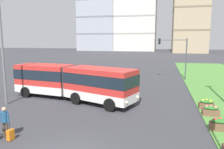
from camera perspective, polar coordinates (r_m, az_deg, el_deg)
articulated_bus at (r=19.70m, az=-10.22°, el=-1.80°), size 11.93×5.28×3.00m
car_silver_hatch at (r=28.68m, az=-7.68°, el=-0.23°), size 4.47×2.16×1.58m
pedestrian_crossing at (r=13.33m, az=-26.27°, el=-10.69°), size 0.58×0.36×1.74m
rolling_suitcase at (r=13.15m, az=-25.06°, el=-14.08°), size 0.28×0.39×0.97m
flower_planter_1 at (r=14.45m, az=26.43°, el=-11.62°), size 1.10×0.56×0.74m
flower_planter_2 at (r=16.85m, az=24.44°, el=-8.60°), size 1.10×0.56×0.74m
flower_planter_3 at (r=18.33m, az=23.50°, el=-7.16°), size 1.10×0.56×0.74m
traffic_light_far_right at (r=30.29m, az=16.42°, el=5.87°), size 3.89×0.28×5.54m
streetlight_left at (r=19.68m, az=-26.80°, el=6.36°), size 0.70×0.28×8.55m
apartment_tower_west at (r=122.37m, az=-3.32°, el=18.26°), size 19.46×19.59×50.36m
apartment_tower_westcentre at (r=119.51m, az=6.46°, el=18.45°), size 20.55×20.17×50.37m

